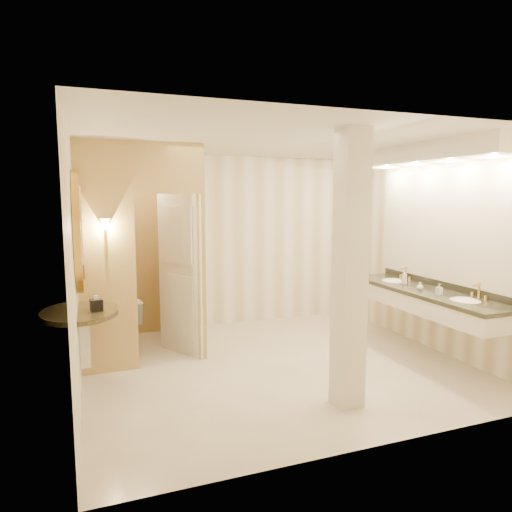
{
  "coord_description": "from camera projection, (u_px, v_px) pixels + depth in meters",
  "views": [
    {
      "loc": [
        -2.11,
        -4.99,
        2.06
      ],
      "look_at": [
        -0.19,
        0.2,
        1.34
      ],
      "focal_mm": 32.0,
      "sensor_mm": 36.0,
      "label": 1
    }
  ],
  "objects": [
    {
      "name": "console_shelf",
      "position": [
        79.0,
        266.0,
        4.74
      ],
      "size": [
        0.98,
        0.98,
        1.94
      ],
      "color": "black",
      "rests_on": "floor"
    },
    {
      "name": "soap_bottle_a",
      "position": [
        439.0,
        289.0,
        5.54
      ],
      "size": [
        0.08,
        0.08,
        0.14
      ],
      "primitive_type": "imported",
      "rotation": [
        0.0,
        0.0,
        0.26
      ],
      "color": "beige",
      "rests_on": "vanity"
    },
    {
      "name": "ceiling",
      "position": [
        278.0,
        141.0,
        5.28
      ],
      "size": [
        4.5,
        4.5,
        0.0
      ],
      "primitive_type": "plane",
      "rotation": [
        3.14,
        0.0,
        0.0
      ],
      "color": "silver",
      "rests_on": "wall_back"
    },
    {
      "name": "wall_left",
      "position": [
        75.0,
        266.0,
        4.68
      ],
      "size": [
        0.02,
        4.0,
        2.7
      ],
      "primitive_type": "cube",
      "color": "white",
      "rests_on": "floor"
    },
    {
      "name": "soap_bottle_c",
      "position": [
        404.0,
        277.0,
        6.19
      ],
      "size": [
        0.1,
        0.1,
        0.2
      ],
      "primitive_type": "imported",
      "rotation": [
        0.0,
        0.0,
        0.32
      ],
      "color": "#C6B28C",
      "rests_on": "vanity"
    },
    {
      "name": "wall_back",
      "position": [
        229.0,
        241.0,
        7.32
      ],
      "size": [
        4.5,
        0.02,
        2.7
      ],
      "primitive_type": "cube",
      "color": "white",
      "rests_on": "floor"
    },
    {
      "name": "pillar",
      "position": [
        350.0,
        271.0,
        4.39
      ],
      "size": [
        0.26,
        0.26,
        2.7
      ],
      "primitive_type": "cube",
      "color": "silver",
      "rests_on": "floor"
    },
    {
      "name": "wall_front",
      "position": [
        375.0,
        287.0,
        3.59
      ],
      "size": [
        4.5,
        0.02,
        2.7
      ],
      "primitive_type": "cube",
      "color": "white",
      "rests_on": "floor"
    },
    {
      "name": "vanity",
      "position": [
        430.0,
        231.0,
        5.8
      ],
      "size": [
        0.75,
        2.65,
        2.09
      ],
      "color": "silver",
      "rests_on": "floor"
    },
    {
      "name": "tissue_box",
      "position": [
        96.0,
        305.0,
        4.78
      ],
      "size": [
        0.14,
        0.14,
        0.12
      ],
      "primitive_type": "cube",
      "rotation": [
        0.0,
        0.0,
        0.13
      ],
      "color": "black",
      "rests_on": "console_shelf"
    },
    {
      "name": "toilet_closet",
      "position": [
        169.0,
        249.0,
        5.96
      ],
      "size": [
        1.5,
        1.55,
        2.7
      ],
      "color": "tan",
      "rests_on": "floor"
    },
    {
      "name": "soap_bottle_b",
      "position": [
        420.0,
        286.0,
        5.82
      ],
      "size": [
        0.09,
        0.09,
        0.11
      ],
      "primitive_type": "imported",
      "rotation": [
        0.0,
        0.0,
        0.14
      ],
      "color": "silver",
      "rests_on": "vanity"
    },
    {
      "name": "wall_sconce",
      "position": [
        105.0,
        226.0,
        5.14
      ],
      "size": [
        0.14,
        0.14,
        0.42
      ],
      "color": "gold",
      "rests_on": "toilet_closet"
    },
    {
      "name": "wall_right",
      "position": [
        429.0,
        249.0,
        6.23
      ],
      "size": [
        0.02,
        4.0,
        2.7
      ],
      "primitive_type": "cube",
      "color": "white",
      "rests_on": "floor"
    },
    {
      "name": "floor",
      "position": [
        276.0,
        365.0,
        5.63
      ],
      "size": [
        4.5,
        4.5,
        0.0
      ],
      "primitive_type": "plane",
      "color": "silver",
      "rests_on": "ground"
    },
    {
      "name": "toilet",
      "position": [
        123.0,
        323.0,
        6.21
      ],
      "size": [
        0.48,
        0.74,
        0.72
      ],
      "primitive_type": "imported",
      "rotation": [
        0.0,
        0.0,
        3.26
      ],
      "color": "white",
      "rests_on": "floor"
    }
  ]
}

